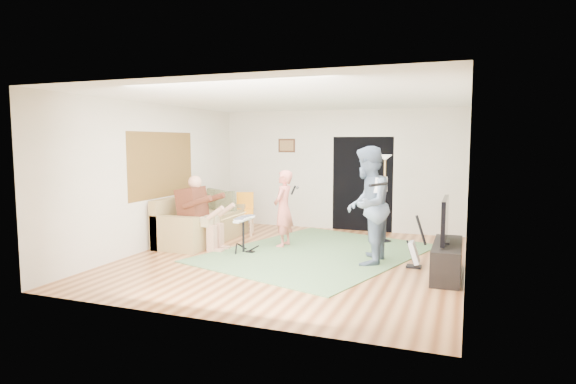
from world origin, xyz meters
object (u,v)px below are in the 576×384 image
object	(u,v)px
television	(445,220)
tv_cabinet	(447,260)
sofa	(199,226)
guitarist	(367,205)
singer	(283,209)
torchiere_lamp	(385,182)
dining_chair	(245,220)
drum_kit	(243,237)
guitar_spare	(415,253)

from	to	relation	value
television	tv_cabinet	bearing A→B (deg)	0.00
sofa	guitarist	size ratio (longest dim) A/B	1.18
sofa	tv_cabinet	size ratio (longest dim) A/B	1.62
singer	torchiere_lamp	bearing A→B (deg)	123.31
singer	dining_chair	distance (m)	1.51
drum_kit	dining_chair	size ratio (longest dim) A/B	0.74
guitarist	tv_cabinet	size ratio (longest dim) A/B	1.37
torchiere_lamp	television	distance (m)	2.51
drum_kit	guitar_spare	xyz separation A→B (m)	(3.00, 0.01, -0.05)
torchiere_lamp	singer	bearing A→B (deg)	-147.50
dining_chair	tv_cabinet	size ratio (longest dim) A/B	0.64
guitar_spare	torchiere_lamp	bearing A→B (deg)	113.57
sofa	guitar_spare	size ratio (longest dim) A/B	2.69
guitar_spare	tv_cabinet	bearing A→B (deg)	-34.76
drum_kit	television	size ratio (longest dim) A/B	0.65
drum_kit	singer	size ratio (longest dim) A/B	0.46
singer	dining_chair	size ratio (longest dim) A/B	1.62
drum_kit	torchiere_lamp	xyz separation A→B (m)	(2.21, 1.82, 0.90)
guitar_spare	torchiere_lamp	xyz separation A→B (m)	(-0.79, 1.81, 0.95)
singer	dining_chair	bearing A→B (deg)	-123.39
guitarist	tv_cabinet	distance (m)	1.49
singer	tv_cabinet	xyz separation A→B (m)	(3.01, -1.06, -0.48)
sofa	drum_kit	distance (m)	1.45
singer	torchiere_lamp	distance (m)	2.09
sofa	television	bearing A→B (deg)	-11.67
dining_chair	tv_cabinet	distance (m)	4.61
torchiere_lamp	dining_chair	size ratio (longest dim) A/B	1.93
guitar_spare	torchiere_lamp	world-z (taller)	torchiere_lamp
guitarist	guitar_spare	size ratio (longest dim) A/B	2.28
sofa	drum_kit	size ratio (longest dim) A/B	3.42
drum_kit	guitar_spare	distance (m)	3.00
singer	television	distance (m)	3.14
dining_chair	television	bearing A→B (deg)	-42.39
guitarist	torchiere_lamp	size ratio (longest dim) A/B	1.11
torchiere_lamp	television	world-z (taller)	torchiere_lamp
guitarist	television	world-z (taller)	guitarist
torchiere_lamp	tv_cabinet	size ratio (longest dim) A/B	1.24
guitarist	dining_chair	size ratio (longest dim) A/B	2.14
tv_cabinet	television	world-z (taller)	television
tv_cabinet	torchiere_lamp	bearing A→B (deg)	120.87
guitarist	drum_kit	bearing A→B (deg)	-89.38
drum_kit	guitar_spare	size ratio (longest dim) A/B	0.78
torchiere_lamp	tv_cabinet	world-z (taller)	torchiere_lamp
sofa	drum_kit	world-z (taller)	sofa
guitarist	television	bearing A→B (deg)	74.65
singer	guitarist	distance (m)	1.90
sofa	guitarist	xyz separation A→B (m)	(3.53, -0.64, 0.66)
singer	guitar_spare	bearing A→B (deg)	74.94
drum_kit	tv_cabinet	xyz separation A→B (m)	(3.50, -0.33, -0.04)
guitar_spare	drum_kit	bearing A→B (deg)	-179.71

